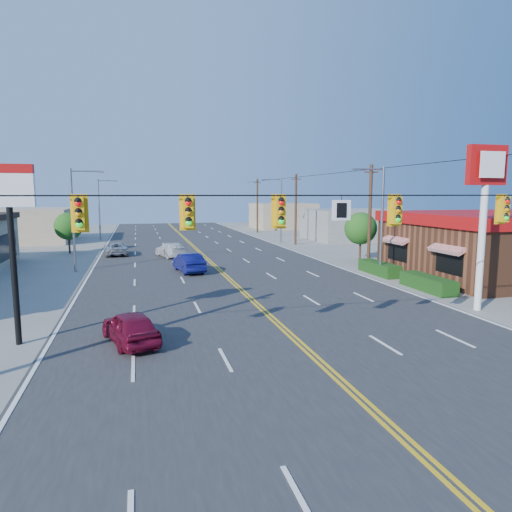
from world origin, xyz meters
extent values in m
plane|color=gray|center=(0.00, 0.00, 0.00)|extent=(160.00, 160.00, 0.00)
cube|color=#2D2D30|center=(0.00, 20.00, 0.03)|extent=(20.00, 120.00, 0.06)
cylinder|color=black|center=(0.00, 0.00, 6.00)|extent=(24.00, 0.05, 0.05)
cube|color=white|center=(1.20, 0.00, 5.45)|extent=(0.75, 0.04, 0.75)
cube|color=#D89E0C|center=(-8.00, 0.00, 5.42)|extent=(0.55, 0.34, 1.25)
cube|color=#D89E0C|center=(-4.50, 0.00, 5.42)|extent=(0.55, 0.34, 1.25)
cube|color=#D89E0C|center=(-1.20, 0.00, 5.42)|extent=(0.55, 0.34, 1.25)
cube|color=#D89E0C|center=(3.50, 0.00, 5.42)|extent=(0.55, 0.34, 1.25)
cube|color=#D89E0C|center=(8.50, 0.00, 5.42)|extent=(0.55, 0.34, 1.25)
cube|color=brown|center=(20.00, 12.00, 2.00)|extent=(14.00, 12.00, 4.00)
cube|color=#A50C0C|center=(20.00, 12.00, 4.30)|extent=(14.40, 12.40, 0.80)
cube|color=#194214|center=(11.50, 12.00, 0.45)|extent=(1.20, 9.00, 0.90)
cylinder|color=white|center=(11.00, 4.00, 3.50)|extent=(0.36, 0.36, 7.00)
cube|color=#A50C0C|center=(11.00, 4.00, 7.50)|extent=(2.20, 0.36, 2.00)
cylinder|color=black|center=(-11.00, 4.00, 3.00)|extent=(0.24, 0.24, 6.00)
cube|color=white|center=(-11.00, 4.00, 6.20)|extent=(1.90, 0.30, 1.30)
cylinder|color=gray|center=(11.00, 14.00, 4.00)|extent=(0.20, 0.20, 8.00)
cylinder|color=gray|center=(9.90, 14.00, 7.80)|extent=(2.20, 0.12, 0.12)
cube|color=gray|center=(8.80, 14.00, 7.75)|extent=(0.50, 0.25, 0.15)
cylinder|color=gray|center=(11.00, 38.00, 4.00)|extent=(0.20, 0.20, 8.00)
cylinder|color=gray|center=(9.90, 38.00, 7.80)|extent=(2.20, 0.12, 0.12)
cube|color=gray|center=(8.80, 38.00, 7.75)|extent=(0.50, 0.25, 0.15)
cylinder|color=gray|center=(-11.00, 22.00, 4.00)|extent=(0.20, 0.20, 8.00)
cylinder|color=gray|center=(-9.90, 22.00, 7.80)|extent=(2.20, 0.12, 0.12)
cube|color=gray|center=(-8.80, 22.00, 7.75)|extent=(0.50, 0.25, 0.15)
cylinder|color=gray|center=(-11.00, 48.00, 4.00)|extent=(0.20, 0.20, 8.00)
cylinder|color=gray|center=(-9.90, 48.00, 7.80)|extent=(2.20, 0.12, 0.12)
cube|color=gray|center=(-8.80, 48.00, 7.75)|extent=(0.50, 0.25, 0.15)
cylinder|color=#47301E|center=(12.20, 18.00, 4.20)|extent=(0.28, 0.28, 8.40)
cylinder|color=#47301E|center=(12.20, 36.00, 4.20)|extent=(0.28, 0.28, 8.40)
cylinder|color=#47301E|center=(12.20, 54.00, 4.20)|extent=(0.28, 0.28, 8.40)
cylinder|color=#47301E|center=(13.50, 22.00, 1.05)|extent=(0.20, 0.20, 2.10)
sphere|color=#235B19|center=(13.50, 22.00, 2.94)|extent=(2.94, 2.94, 2.94)
cylinder|color=#47301E|center=(-13.00, 34.00, 1.00)|extent=(0.20, 0.20, 2.00)
sphere|color=#235B19|center=(-13.00, 34.00, 2.80)|extent=(2.80, 2.80, 2.80)
cube|color=gray|center=(22.00, 40.00, 2.00)|extent=(12.00, 10.00, 4.00)
cube|color=tan|center=(-20.00, 48.00, 2.10)|extent=(11.00, 12.00, 4.20)
cube|color=tan|center=(19.00, 62.00, 2.20)|extent=(10.00, 10.00, 4.40)
imported|color=maroon|center=(-6.60, 2.83, 0.67)|extent=(2.64, 4.22, 1.34)
imported|color=#0F125B|center=(-2.44, 19.31, 0.73)|extent=(2.23, 4.65, 1.47)
imported|color=silver|center=(-3.14, 28.29, 0.70)|extent=(3.18, 5.17, 1.40)
imported|color=#B5B6BB|center=(-8.27, 31.08, 0.64)|extent=(2.38, 4.69, 1.27)
camera|label=1|loc=(-6.19, -15.71, 6.05)|focal=32.00mm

